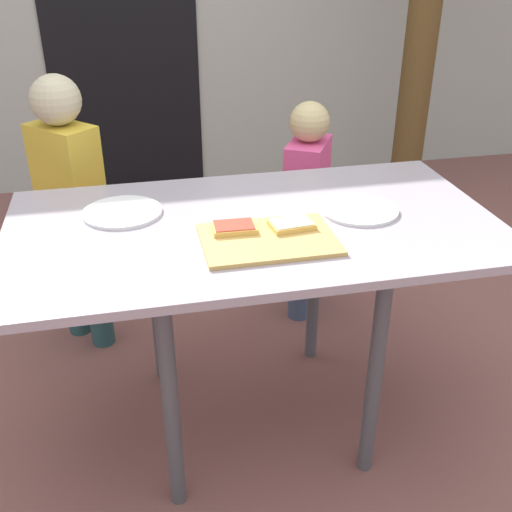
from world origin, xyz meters
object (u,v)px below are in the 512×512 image
(pizza_slice_far_left, at_px, (234,227))
(child_left, at_px, (71,199))
(pizza_slice_far_right, at_px, (292,224))
(plate_white_left, at_px, (122,212))
(dining_table, at_px, (254,245))
(cutting_board, at_px, (268,239))
(plate_white_right, at_px, (359,209))
(child_right, at_px, (306,201))

(pizza_slice_far_left, height_order, child_left, child_left)
(pizza_slice_far_right, distance_m, child_left, 0.95)
(plate_white_left, height_order, child_left, child_left)
(pizza_slice_far_left, bearing_deg, dining_table, 42.41)
(pizza_slice_far_left, relative_size, plate_white_left, 0.52)
(cutting_board, bearing_deg, plate_white_left, 144.66)
(pizza_slice_far_left, height_order, plate_white_right, pizza_slice_far_left)
(cutting_board, distance_m, pizza_slice_far_left, 0.11)
(pizza_slice_far_right, bearing_deg, plate_white_right, 21.04)
(child_left, bearing_deg, pizza_slice_far_right, -46.55)
(pizza_slice_far_left, bearing_deg, pizza_slice_far_right, -5.58)
(pizza_slice_far_left, distance_m, plate_white_right, 0.40)
(plate_white_right, xyz_separation_m, child_right, (0.03, 0.61, -0.23))
(pizza_slice_far_left, xyz_separation_m, child_left, (-0.49, 0.67, -0.15))
(plate_white_left, bearing_deg, child_right, 33.75)
(pizza_slice_far_right, relative_size, child_right, 0.14)
(pizza_slice_far_right, relative_size, pizza_slice_far_left, 1.04)
(child_left, bearing_deg, plate_white_left, -67.88)
(dining_table, bearing_deg, cutting_board, -84.14)
(plate_white_right, distance_m, plate_white_left, 0.71)
(pizza_slice_far_right, xyz_separation_m, child_right, (0.26, 0.70, -0.25))
(plate_white_right, xyz_separation_m, plate_white_left, (-0.69, 0.13, 0.00))
(dining_table, relative_size, child_right, 1.54)
(child_left, bearing_deg, pizza_slice_far_left, -53.90)
(cutting_board, height_order, child_right, child_right)
(cutting_board, xyz_separation_m, child_right, (0.34, 0.75, -0.23))
(dining_table, xyz_separation_m, cutting_board, (0.01, -0.13, 0.08))
(dining_table, xyz_separation_m, child_right, (0.35, 0.62, -0.15))
(cutting_board, bearing_deg, dining_table, 95.86)
(plate_white_left, xyz_separation_m, child_right, (0.72, 0.48, -0.23))
(pizza_slice_far_right, bearing_deg, child_left, 133.45)
(dining_table, xyz_separation_m, pizza_slice_far_right, (0.09, -0.08, 0.10))
(pizza_slice_far_right, height_order, child_right, child_right)
(pizza_slice_far_right, relative_size, child_left, 0.12)
(cutting_board, bearing_deg, pizza_slice_far_right, 31.74)
(cutting_board, bearing_deg, child_right, 65.73)
(dining_table, xyz_separation_m, plate_white_left, (-0.37, 0.14, 0.08))
(cutting_board, xyz_separation_m, pizza_slice_far_right, (0.08, 0.05, 0.01))
(plate_white_left, height_order, child_right, child_right)
(pizza_slice_far_right, xyz_separation_m, plate_white_left, (-0.46, 0.22, -0.02))
(plate_white_right, bearing_deg, dining_table, -178.06)
(child_right, bearing_deg, pizza_slice_far_left, -121.49)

